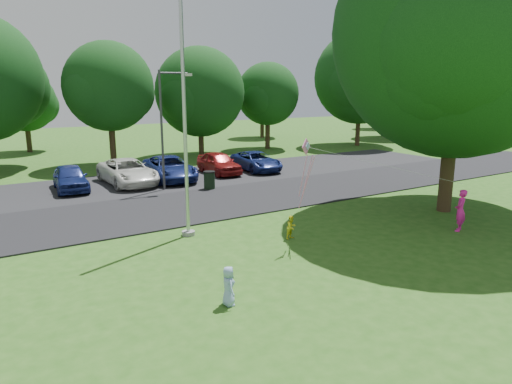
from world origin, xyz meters
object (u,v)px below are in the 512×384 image
trash_can (209,180)px  flagpole (185,126)px  big_tree (460,38)px  kite (311,160)px  street_lamp (166,119)px  woman (460,210)px  child_yellow (291,227)px  child_blue (228,286)px

trash_can → flagpole: bearing=-121.8°
big_tree → kite: 9.23m
flagpole → street_lamp: 8.23m
big_tree → woman: 7.35m
street_lamp → kite: 11.21m
child_yellow → kite: size_ratio=0.14×
woman → child_blue: bearing=-24.5°
child_yellow → woman: bearing=-37.5°
street_lamp → woman: size_ratio=3.87×
flagpole → child_yellow: flagpole is taller
trash_can → kite: kite is taller
street_lamp → woman: street_lamp is taller
street_lamp → trash_can: street_lamp is taller
flagpole → woman: (9.31, -5.11, -3.33)m
trash_can → child_blue: (-5.68, -12.73, 0.01)m
street_lamp → woman: (7.03, -13.02, -3.04)m
street_lamp → kite: street_lamp is taller
flagpole → kite: flagpole is taller
trash_can → kite: 10.42m
street_lamp → child_yellow: size_ratio=7.22×
big_tree → woman: big_tree is taller
big_tree → woman: size_ratio=7.96×
woman → trash_can: bearing=-95.7°
flagpole → street_lamp: bearing=73.9°
street_lamp → child_blue: size_ratio=6.10×
big_tree → woman: (-2.04, -2.15, -6.72)m
street_lamp → trash_can: bearing=-21.9°
child_yellow → child_blue: 5.73m
trash_can → child_blue: size_ratio=0.98×
trash_can → kite: bearing=-95.4°
street_lamp → trash_can: 4.03m
trash_can → woman: woman is taller
big_tree → child_yellow: bearing=176.3°
woman → child_yellow: size_ratio=1.87×
flagpole → child_blue: size_ratio=9.46×
child_yellow → child_blue: size_ratio=0.84×
child_yellow → child_blue: (-4.55, -3.48, 0.08)m
trash_can → big_tree: size_ratio=0.08×
big_tree → child_blue: bearing=-167.0°
child_yellow → child_blue: child_blue is taller
flagpole → trash_can: (4.24, 6.83, -3.65)m
child_blue → big_tree: bearing=-65.8°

